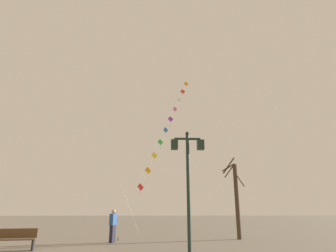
{
  "coord_description": "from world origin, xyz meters",
  "views": [
    {
      "loc": [
        0.56,
        -2.06,
        1.64
      ],
      "look_at": [
        1.53,
        17.94,
        7.64
      ],
      "focal_mm": 30.25,
      "sensor_mm": 36.0,
      "label": 1
    }
  ],
  "objects_px": {
    "kite_flyer": "(113,225)",
    "bare_tree": "(236,198)",
    "twin_lantern_lamp_post": "(188,167)",
    "kite_train": "(166,131)",
    "park_bench": "(16,240)"
  },
  "relations": [
    {
      "from": "kite_flyer",
      "to": "twin_lantern_lamp_post",
      "type": "bearing_deg",
      "value": -117.89
    },
    {
      "from": "twin_lantern_lamp_post",
      "to": "park_bench",
      "type": "bearing_deg",
      "value": 164.53
    },
    {
      "from": "kite_train",
      "to": "bare_tree",
      "type": "xyz_separation_m",
      "value": [
        4.23,
        -4.68,
        -5.6
      ]
    },
    {
      "from": "twin_lantern_lamp_post",
      "to": "kite_flyer",
      "type": "height_order",
      "value": "twin_lantern_lamp_post"
    },
    {
      "from": "twin_lantern_lamp_post",
      "to": "kite_flyer",
      "type": "distance_m",
      "value": 6.58
    },
    {
      "from": "kite_train",
      "to": "bare_tree",
      "type": "bearing_deg",
      "value": -47.9
    },
    {
      "from": "park_bench",
      "to": "twin_lantern_lamp_post",
      "type": "bearing_deg",
      "value": -25.95
    },
    {
      "from": "kite_train",
      "to": "park_bench",
      "type": "xyz_separation_m",
      "value": [
        -6.78,
        -9.2,
        -7.56
      ]
    },
    {
      "from": "bare_tree",
      "to": "twin_lantern_lamp_post",
      "type": "bearing_deg",
      "value": -120.0
    },
    {
      "from": "kite_train",
      "to": "park_bench",
      "type": "height_order",
      "value": "kite_train"
    },
    {
      "from": "twin_lantern_lamp_post",
      "to": "kite_train",
      "type": "height_order",
      "value": "kite_train"
    },
    {
      "from": "kite_flyer",
      "to": "bare_tree",
      "type": "distance_m",
      "value": 7.61
    },
    {
      "from": "twin_lantern_lamp_post",
      "to": "park_bench",
      "type": "xyz_separation_m",
      "value": [
        -7.24,
        2.0,
        -2.87
      ]
    },
    {
      "from": "kite_flyer",
      "to": "bare_tree",
      "type": "relative_size",
      "value": 0.35
    },
    {
      "from": "twin_lantern_lamp_post",
      "to": "kite_flyer",
      "type": "relative_size",
      "value": 2.81
    }
  ]
}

